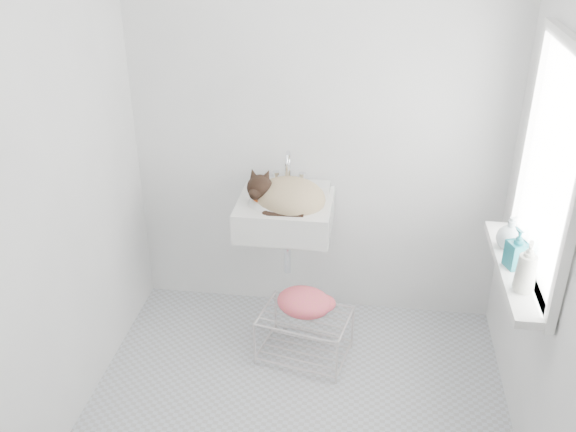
# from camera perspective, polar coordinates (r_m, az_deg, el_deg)

# --- Properties ---
(floor) EXTENTS (2.20, 2.00, 0.02)m
(floor) POSITION_cam_1_polar(r_m,az_deg,el_deg) (3.46, 0.67, -17.07)
(floor) COLOR #B3B9C1
(floor) RESTS_ON ground
(back_wall) EXTENTS (2.20, 0.02, 2.50)m
(back_wall) POSITION_cam_1_polar(r_m,az_deg,el_deg) (3.66, 2.75, 8.64)
(back_wall) COLOR white
(back_wall) RESTS_ON ground
(right_wall) EXTENTS (0.02, 2.00, 2.50)m
(right_wall) POSITION_cam_1_polar(r_m,az_deg,el_deg) (2.84, 23.45, 0.53)
(right_wall) COLOR white
(right_wall) RESTS_ON ground
(left_wall) EXTENTS (0.02, 2.00, 2.50)m
(left_wall) POSITION_cam_1_polar(r_m,az_deg,el_deg) (3.06, -20.14, 3.05)
(left_wall) COLOR white
(left_wall) RESTS_ON ground
(window_glass) EXTENTS (0.01, 0.80, 1.00)m
(window_glass) POSITION_cam_1_polar(r_m,az_deg,el_deg) (2.97, 22.65, 4.00)
(window_glass) COLOR white
(window_glass) RESTS_ON right_wall
(window_frame) EXTENTS (0.04, 0.90, 1.10)m
(window_frame) POSITION_cam_1_polar(r_m,az_deg,el_deg) (2.97, 22.37, 4.02)
(window_frame) COLOR white
(window_frame) RESTS_ON right_wall
(windowsill) EXTENTS (0.16, 0.88, 0.04)m
(windowsill) POSITION_cam_1_polar(r_m,az_deg,el_deg) (3.18, 19.68, -4.52)
(windowsill) COLOR white
(windowsill) RESTS_ON right_wall
(sink) EXTENTS (0.53, 0.46, 0.21)m
(sink) POSITION_cam_1_polar(r_m,az_deg,el_deg) (3.59, -0.27, 1.37)
(sink) COLOR silver
(sink) RESTS_ON back_wall
(faucet) EXTENTS (0.19, 0.14, 0.19)m
(faucet) POSITION_cam_1_polar(r_m,az_deg,el_deg) (3.69, 0.11, 4.54)
(faucet) COLOR silver
(faucet) RESTS_ON sink
(cat) EXTENTS (0.47, 0.41, 0.27)m
(cat) POSITION_cam_1_polar(r_m,az_deg,el_deg) (3.55, -0.10, 1.81)
(cat) COLOR tan
(cat) RESTS_ON sink
(wire_rack) EXTENTS (0.54, 0.43, 0.29)m
(wire_rack) POSITION_cam_1_polar(r_m,az_deg,el_deg) (3.70, 1.48, -10.54)
(wire_rack) COLOR #BEB7B7
(wire_rack) RESTS_ON floor
(towel) EXTENTS (0.37, 0.30, 0.13)m
(towel) POSITION_cam_1_polar(r_m,az_deg,el_deg) (3.62, 1.45, -8.20)
(towel) COLOR orange
(towel) RESTS_ON wire_rack
(bottle_a) EXTENTS (0.10, 0.10, 0.21)m
(bottle_a) POSITION_cam_1_polar(r_m,az_deg,el_deg) (2.99, 20.23, -6.27)
(bottle_a) COLOR silver
(bottle_a) RESTS_ON windowsill
(bottle_b) EXTENTS (0.11, 0.11, 0.19)m
(bottle_b) POSITION_cam_1_polar(r_m,az_deg,el_deg) (3.16, 19.59, -4.29)
(bottle_b) COLOR #176D78
(bottle_b) RESTS_ON windowsill
(bottle_c) EXTENTS (0.18, 0.18, 0.16)m
(bottle_c) POSITION_cam_1_polar(r_m,az_deg,el_deg) (3.31, 19.07, -2.69)
(bottle_c) COLOR silver
(bottle_c) RESTS_ON windowsill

